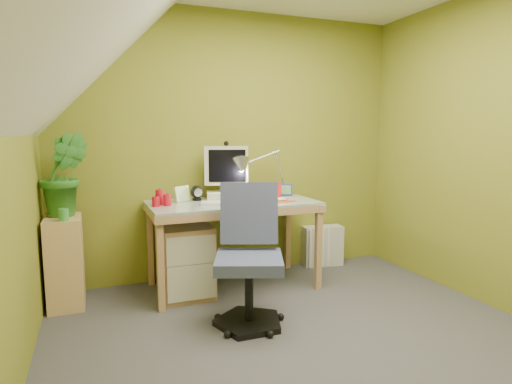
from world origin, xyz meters
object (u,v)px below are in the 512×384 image
object	(u,v)px
radiator	(322,246)
monitor	(226,167)
desk	(233,244)
side_ledge	(65,262)
task_chair	(249,260)
potted_plant	(64,174)
desk_lamp	(274,163)

from	to	relation	value
radiator	monitor	bearing A→B (deg)	-168.28
desk	radiator	distance (m)	1.07
desk	monitor	xyz separation A→B (m)	(0.00, 0.18, 0.65)
side_ledge	radiator	bearing A→B (deg)	4.88
task_chair	monitor	bearing A→B (deg)	102.48
monitor	potted_plant	world-z (taller)	potted_plant
monitor	desk	bearing A→B (deg)	-75.74
radiator	desk_lamp	bearing A→B (deg)	-164.41
radiator	side_ledge	bearing A→B (deg)	-168.42
desk	desk_lamp	xyz separation A→B (m)	(0.45, 0.18, 0.67)
side_ledge	potted_plant	world-z (taller)	potted_plant
desk_lamp	task_chair	world-z (taller)	desk_lamp
desk	side_ledge	bearing A→B (deg)	176.08
desk	monitor	bearing A→B (deg)	89.10
monitor	desk_lamp	world-z (taller)	desk_lamp
desk	desk_lamp	world-z (taller)	desk_lamp
monitor	side_ledge	distance (m)	1.49
potted_plant	side_ledge	bearing A→B (deg)	-120.03
monitor	task_chair	world-z (taller)	monitor
monitor	radiator	size ratio (longest dim) A/B	1.38
side_ledge	task_chair	distance (m)	1.46
desk	side_ledge	world-z (taller)	desk
monitor	desk_lamp	bearing A→B (deg)	14.26
desk	monitor	world-z (taller)	monitor
potted_plant	task_chair	bearing A→B (deg)	-36.91
monitor	desk_lamp	size ratio (longest dim) A/B	0.91
side_ledge	potted_plant	bearing A→B (deg)	59.97
monitor	radiator	world-z (taller)	monitor
desk	side_ledge	size ratio (longest dim) A/B	2.02
potted_plant	radiator	world-z (taller)	potted_plant
desk_lamp	side_ledge	world-z (taller)	desk_lamp
side_ledge	radiator	size ratio (longest dim) A/B	1.74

